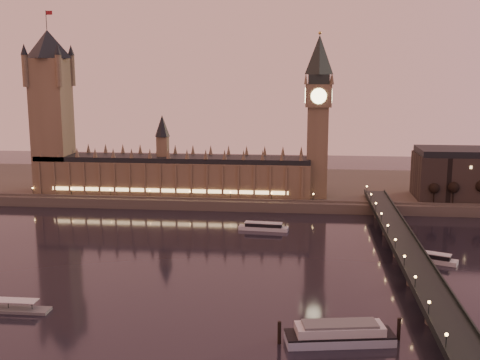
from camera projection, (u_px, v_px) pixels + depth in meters
The scene contains 11 objects.
ground at pixel (203, 263), 275.66m from camera, with size 700.00×700.00×0.00m, color black.
far_embankment at pixel (281, 187), 433.38m from camera, with size 560.00×130.00×6.00m, color #423D35.
palace_of_westminster at pixel (172, 170), 393.93m from camera, with size 180.00×26.62×52.00m.
victoria_tower at pixel (51, 102), 393.77m from camera, with size 31.68×31.68×118.00m.
big_ben at pixel (318, 107), 376.65m from camera, with size 17.68×17.68×104.00m.
westminster_bridge at pixel (408, 258), 265.45m from camera, with size 13.20×260.00×15.30m.
bare_tree_0 at pixel (432, 187), 366.73m from camera, with size 6.80×6.80×13.83m.
bare_tree_1 at pixel (457, 188), 365.29m from camera, with size 6.80×6.80×13.83m.
cruise_boat_a at pixel (263, 227), 331.02m from camera, with size 27.59×8.22×4.35m.
cruise_boat_b at pixel (430, 258), 277.17m from camera, with size 24.57×15.15×4.46m.
moored_barge at pixel (340, 334), 195.41m from camera, with size 40.24×15.75×7.48m.
Camera 1 is at (43.84, -260.69, 88.62)m, focal length 45.00 mm.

